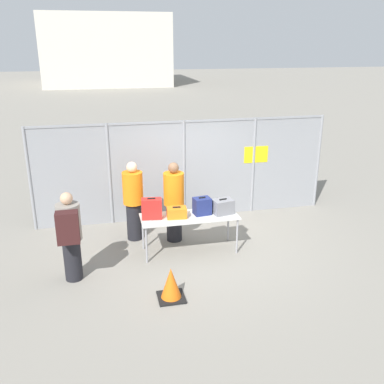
# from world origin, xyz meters

# --- Properties ---
(ground_plane) EXTENTS (120.00, 120.00, 0.00)m
(ground_plane) POSITION_xyz_m (0.00, 0.00, 0.00)
(ground_plane) COLOR gray
(fence_section) EXTENTS (6.94, 0.07, 2.34)m
(fence_section) POSITION_xyz_m (0.01, 1.84, 1.22)
(fence_section) COLOR gray
(fence_section) RESTS_ON ground_plane
(inspection_table) EXTENTS (1.92, 0.72, 0.77)m
(inspection_table) POSITION_xyz_m (-0.27, 0.03, 0.71)
(inspection_table) COLOR silver
(inspection_table) RESTS_ON ground_plane
(suitcase_red) EXTENTS (0.41, 0.26, 0.42)m
(suitcase_red) POSITION_xyz_m (-1.00, 0.08, 0.97)
(suitcase_red) COLOR red
(suitcase_red) RESTS_ON inspection_table
(suitcase_orange) EXTENTS (0.40, 0.29, 0.23)m
(suitcase_orange) POSITION_xyz_m (-0.52, 0.02, 0.87)
(suitcase_orange) COLOR orange
(suitcase_orange) RESTS_ON inspection_table
(suitcase_navy) EXTENTS (0.36, 0.29, 0.36)m
(suitcase_navy) POSITION_xyz_m (-0.00, 0.08, 0.94)
(suitcase_navy) COLOR navy
(suitcase_navy) RESTS_ON inspection_table
(suitcase_grey) EXTENTS (0.44, 0.36, 0.31)m
(suitcase_grey) POSITION_xyz_m (0.41, 0.02, 0.91)
(suitcase_grey) COLOR slate
(suitcase_grey) RESTS_ON inspection_table
(traveler_hooded) EXTENTS (0.41, 0.63, 1.64)m
(traveler_hooded) POSITION_xyz_m (-2.51, -0.62, 0.90)
(traveler_hooded) COLOR black
(traveler_hooded) RESTS_ON ground_plane
(security_worker_near) EXTENTS (0.42, 0.42, 1.72)m
(security_worker_near) POSITION_xyz_m (-0.47, 0.61, 0.89)
(security_worker_near) COLOR black
(security_worker_near) RESTS_ON ground_plane
(security_worker_far) EXTENTS (0.42, 0.42, 1.71)m
(security_worker_far) POSITION_xyz_m (-1.29, 0.87, 0.88)
(security_worker_far) COLOR black
(security_worker_far) RESTS_ON ground_plane
(utility_trailer) EXTENTS (3.84, 1.92, 0.73)m
(utility_trailer) POSITION_xyz_m (1.91, 3.48, 0.42)
(utility_trailer) COLOR white
(utility_trailer) RESTS_ON ground_plane
(distant_hangar) EXTENTS (11.74, 11.04, 6.52)m
(distant_hangar) POSITION_xyz_m (-0.51, 38.22, 3.26)
(distant_hangar) COLOR beige
(distant_hangar) RESTS_ON ground_plane
(traffic_cone) EXTENTS (0.44, 0.44, 0.55)m
(traffic_cone) POSITION_xyz_m (-0.92, -1.56, 0.26)
(traffic_cone) COLOR black
(traffic_cone) RESTS_ON ground_plane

